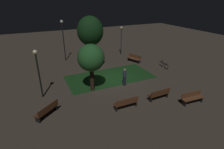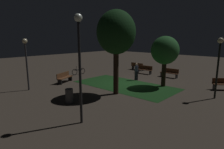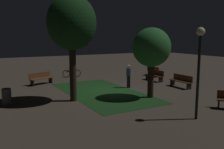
% 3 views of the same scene
% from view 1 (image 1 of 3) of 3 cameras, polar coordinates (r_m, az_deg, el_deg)
% --- Properties ---
extents(ground_plane, '(60.00, 60.00, 0.00)m').
position_cam_1_polar(ground_plane, '(17.77, 0.86, -1.37)').
color(ground_plane, '#473D33').
extents(grass_lawn, '(8.59, 4.24, 0.01)m').
position_cam_1_polar(grass_lawn, '(18.21, -0.63, -0.70)').
color(grass_lawn, '#194219').
rests_on(grass_lawn, ground).
extents(bench_path_side, '(1.80, 0.48, 0.88)m').
position_cam_1_polar(bench_path_side, '(13.10, 4.53, -8.90)').
color(bench_path_side, brown).
rests_on(bench_path_side, ground).
extents(bench_by_lamp, '(1.81, 0.52, 0.88)m').
position_cam_1_polar(bench_by_lamp, '(14.61, 14.73, -5.99)').
color(bench_by_lamp, '#512D19').
rests_on(bench_by_lamp, ground).
extents(bench_corner, '(1.12, 1.85, 0.88)m').
position_cam_1_polar(bench_corner, '(22.41, 7.08, 5.18)').
color(bench_corner, brown).
rests_on(bench_corner, ground).
extents(bench_lawn_edge, '(1.83, 0.60, 0.88)m').
position_cam_1_polar(bench_lawn_edge, '(14.98, 24.04, -6.62)').
color(bench_lawn_edge, brown).
rests_on(bench_lawn_edge, ground).
extents(bench_back_row, '(1.70, 1.50, 0.88)m').
position_cam_1_polar(bench_back_row, '(13.07, -19.84, -10.51)').
color(bench_back_row, '#512D19').
rests_on(bench_back_row, ground).
extents(tree_back_left, '(2.20, 2.20, 4.06)m').
position_cam_1_polar(tree_back_left, '(14.66, -6.67, 5.10)').
color(tree_back_left, '#2D2116').
rests_on(tree_back_left, ground).
extents(tree_right_canopy, '(2.64, 2.64, 5.76)m').
position_cam_1_polar(tree_right_canopy, '(18.67, -6.90, 13.35)').
color(tree_right_canopy, '#2D2116').
rests_on(tree_right_canopy, ground).
extents(lamp_post_plaza_west, '(0.36, 0.36, 3.93)m').
position_cam_1_polar(lamp_post_plaza_west, '(14.64, -22.55, 2.70)').
color(lamp_post_plaza_west, black).
rests_on(lamp_post_plaza_west, ground).
extents(lamp_post_path_center, '(0.36, 0.36, 4.95)m').
position_cam_1_polar(lamp_post_path_center, '(22.78, -15.27, 12.24)').
color(lamp_post_path_center, black).
rests_on(lamp_post_path_center, ground).
extents(lamp_post_near_wall, '(0.36, 0.36, 3.86)m').
position_cam_1_polar(lamp_post_near_wall, '(24.51, 2.96, 12.25)').
color(lamp_post_near_wall, '#333338').
rests_on(lamp_post_near_wall, ground).
extents(trash_bin, '(0.47, 0.47, 0.88)m').
position_cam_1_polar(trash_bin, '(22.94, -7.14, 5.50)').
color(trash_bin, '#4C4C4C').
rests_on(trash_bin, ground).
extents(bicycle, '(0.23, 1.62, 0.93)m').
position_cam_1_polar(bicycle, '(21.26, 16.11, 2.98)').
color(bicycle, black).
rests_on(bicycle, ground).
extents(pedestrian, '(0.34, 0.32, 1.61)m').
position_cam_1_polar(pedestrian, '(16.21, 4.01, -0.69)').
color(pedestrian, black).
rests_on(pedestrian, ground).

